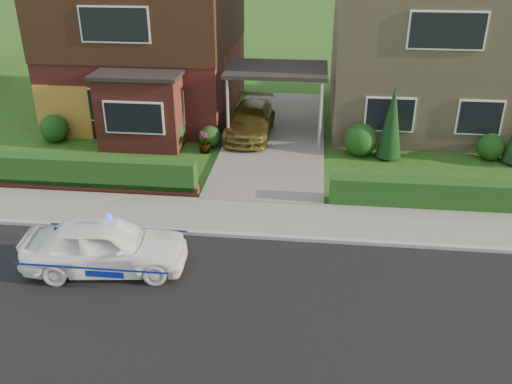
# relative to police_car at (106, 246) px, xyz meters

# --- Properties ---
(ground) EXTENTS (120.00, 120.00, 0.00)m
(ground) POSITION_rel_police_car_xyz_m (3.33, -1.20, -0.66)
(ground) COLOR #244412
(ground) RESTS_ON ground
(road) EXTENTS (60.00, 6.00, 0.02)m
(road) POSITION_rel_police_car_xyz_m (3.33, -1.20, -0.66)
(road) COLOR black
(road) RESTS_ON ground
(kerb) EXTENTS (60.00, 0.16, 0.12)m
(kerb) POSITION_rel_police_car_xyz_m (3.33, 1.85, -0.60)
(kerb) COLOR #9E9993
(kerb) RESTS_ON ground
(sidewalk) EXTENTS (60.00, 2.00, 0.10)m
(sidewalk) POSITION_rel_police_car_xyz_m (3.33, 2.90, -0.61)
(sidewalk) COLOR slate
(sidewalk) RESTS_ON ground
(driveway) EXTENTS (3.80, 12.00, 0.12)m
(driveway) POSITION_rel_police_car_xyz_m (3.33, 9.80, -0.60)
(driveway) COLOR #666059
(driveway) RESTS_ON ground
(house_left) EXTENTS (7.50, 9.53, 7.25)m
(house_left) POSITION_rel_police_car_xyz_m (-2.45, 12.70, 3.15)
(house_left) COLOR maroon
(house_left) RESTS_ON ground
(house_right) EXTENTS (7.50, 8.06, 7.25)m
(house_right) POSITION_rel_police_car_xyz_m (9.13, 12.79, 3.00)
(house_right) COLOR #947F5A
(house_right) RESTS_ON ground
(carport_link) EXTENTS (3.80, 3.00, 2.77)m
(carport_link) POSITION_rel_police_car_xyz_m (3.33, 9.75, 1.99)
(carport_link) COLOR black
(carport_link) RESTS_ON ground
(garage_door) EXTENTS (2.20, 0.10, 2.10)m
(garage_door) POSITION_rel_police_car_xyz_m (-4.92, 8.76, 0.39)
(garage_door) COLOR #965C20
(garage_door) RESTS_ON ground
(dwarf_wall) EXTENTS (7.70, 0.25, 0.36)m
(dwarf_wall) POSITION_rel_police_car_xyz_m (-2.47, 4.10, -0.48)
(dwarf_wall) COLOR maroon
(dwarf_wall) RESTS_ON ground
(hedge_left) EXTENTS (7.50, 0.55, 0.90)m
(hedge_left) POSITION_rel_police_car_xyz_m (-2.47, 4.25, -0.66)
(hedge_left) COLOR #153E13
(hedge_left) RESTS_ON ground
(hedge_right) EXTENTS (7.50, 0.55, 0.80)m
(hedge_right) POSITION_rel_police_car_xyz_m (9.13, 4.15, -0.66)
(hedge_right) COLOR #153E13
(hedge_right) RESTS_ON ground
(shrub_left_far) EXTENTS (1.08, 1.08, 1.08)m
(shrub_left_far) POSITION_rel_police_car_xyz_m (-5.17, 8.30, -0.12)
(shrub_left_far) COLOR #153E13
(shrub_left_far) RESTS_ON ground
(shrub_left_mid) EXTENTS (1.32, 1.32, 1.32)m
(shrub_left_mid) POSITION_rel_police_car_xyz_m (-0.67, 8.10, -0.00)
(shrub_left_mid) COLOR #153E13
(shrub_left_mid) RESTS_ON ground
(shrub_left_near) EXTENTS (0.84, 0.84, 0.84)m
(shrub_left_near) POSITION_rel_police_car_xyz_m (0.93, 8.40, -0.24)
(shrub_left_near) COLOR #153E13
(shrub_left_near) RESTS_ON ground
(shrub_right_near) EXTENTS (1.20, 1.20, 1.20)m
(shrub_right_near) POSITION_rel_police_car_xyz_m (6.53, 8.20, -0.06)
(shrub_right_near) COLOR #153E13
(shrub_right_near) RESTS_ON ground
(shrub_right_mid) EXTENTS (0.96, 0.96, 0.96)m
(shrub_right_mid) POSITION_rel_police_car_xyz_m (11.13, 8.30, -0.18)
(shrub_right_mid) COLOR #153E13
(shrub_right_mid) RESTS_ON ground
(conifer_a) EXTENTS (0.90, 0.90, 2.60)m
(conifer_a) POSITION_rel_police_car_xyz_m (7.53, 8.00, 0.64)
(conifer_a) COLOR black
(conifer_a) RESTS_ON ground
(police_car) EXTENTS (3.57, 4.03, 1.49)m
(police_car) POSITION_rel_police_car_xyz_m (0.00, 0.00, 0.00)
(police_car) COLOR white
(police_car) RESTS_ON ground
(driveway_car) EXTENTS (1.76, 4.15, 1.19)m
(driveway_car) POSITION_rel_police_car_xyz_m (2.33, 9.60, 0.06)
(driveway_car) COLOR brown
(driveway_car) RESTS_ON driveway
(potted_plant_a) EXTENTS (0.46, 0.39, 0.73)m
(potted_plant_a) POSITION_rel_police_car_xyz_m (-0.01, 4.80, -0.30)
(potted_plant_a) COLOR gray
(potted_plant_a) RESTS_ON ground
(potted_plant_b) EXTENTS (0.50, 0.46, 0.73)m
(potted_plant_b) POSITION_rel_police_car_xyz_m (-3.37, 5.25, -0.30)
(potted_plant_b) COLOR gray
(potted_plant_b) RESTS_ON ground
(potted_plant_c) EXTENTS (0.50, 0.50, 0.82)m
(potted_plant_c) POSITION_rel_police_car_xyz_m (0.83, 7.80, -0.25)
(potted_plant_c) COLOR gray
(potted_plant_c) RESTS_ON ground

